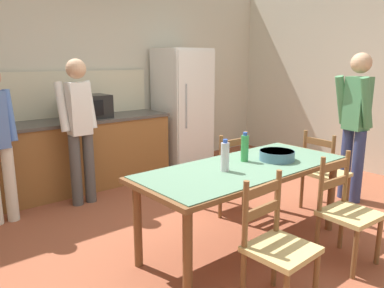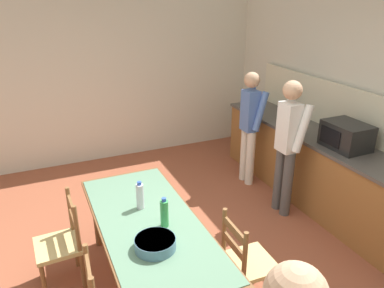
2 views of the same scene
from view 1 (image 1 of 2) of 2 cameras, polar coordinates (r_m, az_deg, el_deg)
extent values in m
plane|color=brown|center=(3.75, 4.69, -13.80)|extent=(8.32, 8.32, 0.00)
cube|color=beige|center=(5.58, -14.84, 9.99)|extent=(6.52, 0.12, 2.90)
cube|color=brown|center=(5.02, -20.54, -2.30)|extent=(3.17, 0.62, 0.89)
cube|color=#4C4742|center=(4.92, -20.96, 2.92)|extent=(3.21, 0.66, 0.04)
cube|color=beige|center=(5.18, -22.38, 6.83)|extent=(3.17, 0.03, 0.60)
cube|color=white|center=(5.89, -1.50, 5.36)|extent=(0.73, 0.68, 1.84)
cube|color=white|center=(5.62, 0.74, 5.01)|extent=(0.70, 0.02, 1.77)
cylinder|color=#A5AAB2|center=(5.45, -0.85, 5.76)|extent=(0.02, 0.02, 0.65)
cube|color=black|center=(5.08, -15.37, 5.52)|extent=(0.50, 0.38, 0.30)
cube|color=black|center=(4.88, -14.93, 5.27)|extent=(0.30, 0.01, 0.19)
cylinder|color=brown|center=(2.67, -0.68, -16.76)|extent=(0.07, 0.07, 0.72)
cylinder|color=brown|center=(3.98, 20.45, -7.38)|extent=(0.07, 0.07, 0.72)
cylinder|color=brown|center=(3.14, -8.28, -12.15)|extent=(0.07, 0.07, 0.72)
cylinder|color=brown|center=(4.31, 13.03, -5.37)|extent=(0.07, 0.07, 0.72)
cube|color=brown|center=(3.33, 8.12, -3.73)|extent=(2.04, 0.85, 0.04)
cube|color=#567A60|center=(3.32, 8.13, -3.33)|extent=(1.95, 0.81, 0.01)
cylinder|color=silver|center=(3.11, 5.05, -1.99)|extent=(0.07, 0.07, 0.24)
cylinder|color=#2D51B2|center=(3.08, 5.10, 0.45)|extent=(0.04, 0.04, 0.03)
cylinder|color=green|center=(3.43, 8.04, -0.67)|extent=(0.07, 0.07, 0.24)
cylinder|color=#2D51B2|center=(3.40, 8.11, 1.54)|extent=(0.04, 0.04, 0.03)
cylinder|color=slate|center=(3.53, 12.81, -1.72)|extent=(0.32, 0.32, 0.09)
cylinder|color=slate|center=(3.53, 12.83, -1.17)|extent=(0.31, 0.31, 0.02)
cylinder|color=brown|center=(2.84, 18.36, -19.08)|extent=(0.04, 0.04, 0.41)
cylinder|color=brown|center=(2.74, 7.80, -19.73)|extent=(0.04, 0.04, 0.41)
cylinder|color=brown|center=(2.99, 12.46, -16.97)|extent=(0.04, 0.04, 0.41)
cube|color=tan|center=(2.67, 13.44, -15.38)|extent=(0.44, 0.42, 0.04)
cylinder|color=brown|center=(2.52, 8.13, -10.57)|extent=(0.04, 0.04, 0.46)
cylinder|color=brown|center=(2.79, 12.93, -8.45)|extent=(0.04, 0.04, 0.46)
cube|color=brown|center=(2.61, 10.77, -6.84)|extent=(0.36, 0.04, 0.07)
cube|color=brown|center=(2.66, 10.64, -9.92)|extent=(0.36, 0.04, 0.07)
cylinder|color=brown|center=(4.53, 4.79, -6.23)|extent=(0.04, 0.04, 0.41)
cylinder|color=brown|center=(4.31, 1.24, -7.21)|extent=(0.04, 0.04, 0.41)
cylinder|color=brown|center=(4.31, 7.89, -7.35)|extent=(0.04, 0.04, 0.41)
cylinder|color=brown|center=(4.07, 4.32, -8.47)|extent=(0.04, 0.04, 0.41)
cube|color=tan|center=(4.23, 4.62, -4.42)|extent=(0.43, 0.41, 0.04)
cylinder|color=brown|center=(4.17, 8.08, -1.20)|extent=(0.04, 0.04, 0.46)
cylinder|color=brown|center=(3.92, 4.43, -1.98)|extent=(0.04, 0.04, 0.46)
cube|color=brown|center=(4.01, 6.36, 0.20)|extent=(0.36, 0.03, 0.07)
cube|color=brown|center=(4.05, 6.31, -1.90)|extent=(0.36, 0.03, 0.07)
cylinder|color=brown|center=(4.58, 22.60, -7.00)|extent=(0.04, 0.04, 0.41)
cylinder|color=brown|center=(4.77, 18.95, -5.95)|extent=(0.04, 0.04, 0.41)
cylinder|color=brown|center=(4.31, 20.14, -8.02)|extent=(0.04, 0.04, 0.41)
cylinder|color=brown|center=(4.51, 16.38, -6.84)|extent=(0.04, 0.04, 0.41)
cube|color=tan|center=(4.47, 19.73, -4.21)|extent=(0.43, 0.45, 0.04)
cylinder|color=brown|center=(4.17, 20.64, -1.89)|extent=(0.04, 0.04, 0.46)
cylinder|color=brown|center=(4.37, 16.77, -0.96)|extent=(0.04, 0.04, 0.46)
cube|color=brown|center=(4.24, 18.78, 0.27)|extent=(0.05, 0.36, 0.07)
cube|color=brown|center=(4.27, 18.63, -1.72)|extent=(0.05, 0.36, 0.07)
cylinder|color=brown|center=(3.26, 23.56, -15.14)|extent=(0.04, 0.04, 0.41)
cylinder|color=brown|center=(3.55, 26.56, -13.10)|extent=(0.04, 0.04, 0.41)
cylinder|color=brown|center=(3.42, 18.52, -13.41)|extent=(0.04, 0.04, 0.41)
cylinder|color=brown|center=(3.70, 21.80, -11.63)|extent=(0.04, 0.04, 0.41)
cube|color=tan|center=(3.39, 22.94, -9.84)|extent=(0.44, 0.42, 0.04)
cylinder|color=brown|center=(3.24, 19.10, -5.82)|extent=(0.04, 0.04, 0.46)
cylinder|color=brown|center=(3.54, 22.43, -4.57)|extent=(0.04, 0.04, 0.46)
cube|color=brown|center=(3.35, 21.01, -3.08)|extent=(0.36, 0.04, 0.07)
cube|color=brown|center=(3.39, 20.81, -5.54)|extent=(0.36, 0.04, 0.07)
cylinder|color=silver|center=(4.37, -25.98, -5.53)|extent=(0.12, 0.12, 0.80)
cylinder|color=#5175BC|center=(4.30, -26.09, 3.92)|extent=(0.09, 0.22, 0.54)
cylinder|color=#4C4C4C|center=(4.55, -17.28, -3.88)|extent=(0.13, 0.13, 0.84)
cylinder|color=#4C4C4C|center=(4.61, -15.39, -3.54)|extent=(0.13, 0.13, 0.84)
cube|color=white|center=(4.44, -16.90, 5.18)|extent=(0.24, 0.19, 0.59)
sphere|color=tan|center=(4.41, -17.27, 10.89)|extent=(0.22, 0.22, 0.22)
cylinder|color=white|center=(4.44, -19.22, 5.35)|extent=(0.09, 0.23, 0.56)
cylinder|color=white|center=(4.56, -15.35, 5.79)|extent=(0.09, 0.23, 0.56)
cylinder|color=navy|center=(4.85, 23.90, -3.21)|extent=(0.13, 0.13, 0.87)
cylinder|color=navy|center=(4.95, 22.36, -2.76)|extent=(0.13, 0.13, 0.87)
cube|color=#478456|center=(4.76, 23.90, 5.66)|extent=(0.25, 0.28, 0.62)
sphere|color=tan|center=(4.74, 24.40, 11.19)|extent=(0.23, 0.23, 0.23)
cylinder|color=#478456|center=(4.60, 25.03, 5.69)|extent=(0.25, 0.15, 0.59)
cylinder|color=#478456|center=(4.82, 21.81, 6.23)|extent=(0.25, 0.15, 0.59)
camera|label=2|loc=(5.29, 37.02, 20.56)|focal=35.00mm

